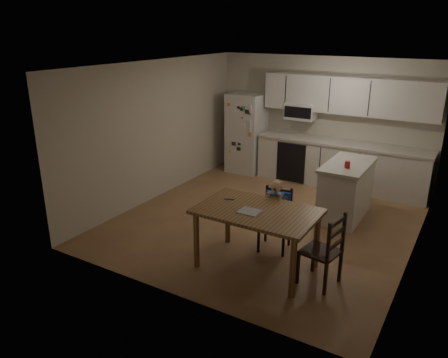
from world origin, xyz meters
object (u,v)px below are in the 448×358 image
Objects in this scene: refrigerator at (247,133)px; dining_table at (257,218)px; kitchen_island at (346,190)px; red_cup at (347,165)px; chair_booster at (276,207)px; chair_side at (328,247)px.

refrigerator reaches higher than dining_table.
kitchen_island is 0.58m from red_cup.
chair_booster reaches higher than red_cup.
red_cup is 0.07× the size of dining_table.
chair_side is at bearing 2.06° from dining_table.
kitchen_island is at bearing -159.56° from chair_side.
chair_side is (0.95, -0.58, -0.10)m from chair_booster.
refrigerator is 1.33× the size of kitchen_island.
dining_table is 0.96m from chair_side.
dining_table is at bearing -78.16° from chair_side.
chair_booster is (-0.54, -1.60, 0.16)m from kitchen_island.
red_cup is 2.07m from dining_table.
red_cup is 2.02m from chair_side.
dining_table is 1.62× the size of chair_side.
red_cup reaches higher than chair_side.
chair_side reaches higher than dining_table.
dining_table is (-0.53, -2.22, 0.24)m from kitchen_island.
kitchen_island is 1.21× the size of chair_booster.
chair_booster is at bearing 90.68° from dining_table.
chair_side is (0.36, -1.93, -0.46)m from red_cup.
refrigerator is 1.11× the size of dining_table.
chair_booster reaches higher than chair_side.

